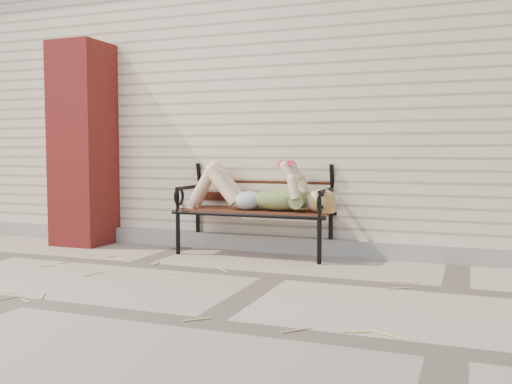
% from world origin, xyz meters
% --- Properties ---
extents(ground, '(80.00, 80.00, 0.00)m').
position_xyz_m(ground, '(0.00, 0.00, 0.00)').
color(ground, gray).
rests_on(ground, ground).
extents(house_wall, '(8.00, 4.00, 3.00)m').
position_xyz_m(house_wall, '(0.00, 3.00, 1.50)').
color(house_wall, beige).
rests_on(house_wall, ground).
extents(foundation_strip, '(8.00, 0.10, 0.15)m').
position_xyz_m(foundation_strip, '(0.00, 0.97, 0.07)').
color(foundation_strip, gray).
rests_on(foundation_strip, ground).
extents(brick_pillar, '(0.50, 0.50, 2.00)m').
position_xyz_m(brick_pillar, '(-2.30, 0.75, 1.00)').
color(brick_pillar, '#A12624').
rests_on(brick_pillar, ground).
extents(garden_bench, '(1.49, 0.59, 0.97)m').
position_xyz_m(garden_bench, '(-0.48, 0.85, 0.54)').
color(garden_bench, black).
rests_on(garden_bench, ground).
extents(reading_woman, '(1.41, 0.32, 0.44)m').
position_xyz_m(reading_woman, '(-0.47, 0.73, 0.57)').
color(reading_woman, '#093940').
rests_on(reading_woman, ground).
extents(straw_scatter, '(2.80, 1.79, 0.01)m').
position_xyz_m(straw_scatter, '(-0.25, -0.37, 0.01)').
color(straw_scatter, tan).
rests_on(straw_scatter, ground).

